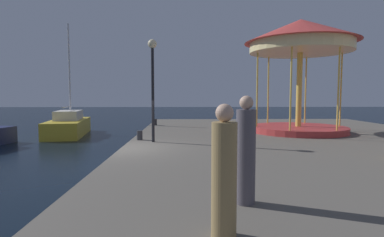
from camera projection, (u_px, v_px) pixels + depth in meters
The scene contains 9 objects.
ground_plane at pixel (122, 169), 11.13m from camera, with size 120.00×120.00×0.00m, color black.
quay_dock at pixel (329, 157), 11.27m from camera, with size 15.39×26.36×0.80m, color #5B564F.
sailboat_yellow at pixel (68, 125), 20.48m from camera, with size 3.05×5.94×7.63m.
carousel at pixel (300, 47), 15.42m from camera, with size 5.64×5.64×5.74m.
lamp_post_mid_promenade at pixel (153, 72), 12.19m from camera, with size 0.36×0.36×4.13m.
bollard_center at pixel (155, 122), 19.37m from camera, with size 0.24×0.24×0.40m, color #2D2D33.
bollard_north at pixel (140, 135), 12.94m from camera, with size 0.24×0.24×0.40m, color #2D2D33.
person_far_corner at pixel (246, 153), 5.28m from camera, with size 0.34×0.34×1.89m.
person_mid_promenade at pixel (224, 176), 4.01m from camera, with size 0.34×0.34×1.79m.
Camera 1 is at (2.34, -11.01, 2.70)m, focal length 28.39 mm.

